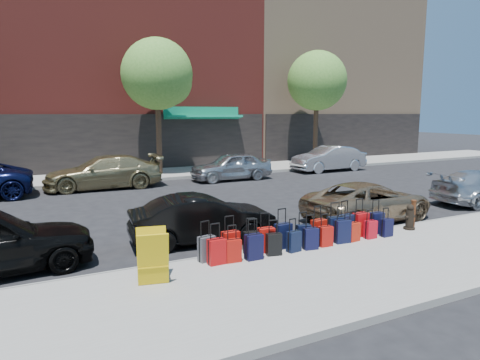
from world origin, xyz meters
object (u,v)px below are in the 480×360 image
tree_center (160,76)px  tree_right (319,82)px  car_far_2 (231,166)px  suitcase_front_5 (303,235)px  car_far_3 (329,159)px  car_near_2 (368,201)px  car_near_1 (203,219)px  display_rack (153,257)px  car_far_1 (104,172)px  bollard (413,213)px  fire_hydrant (410,218)px

tree_center → tree_right: (10.50, 0.00, 0.00)m
tree_center → car_far_2: bearing=-46.7°
suitcase_front_5 → car_far_3: size_ratio=0.19×
car_near_2 → car_far_2: (-0.33, 9.67, 0.10)m
tree_right → car_far_2: (-7.70, -2.97, -4.69)m
car_near_1 → car_far_3: bearing=-44.5°
car_far_3 → car_near_1: bearing=-51.2°
display_rack → car_far_1: size_ratio=0.20×
tree_right → bollard: tree_right is taller
tree_center → car_far_3: tree_center is taller
car_far_3 → car_far_1: bearing=-90.1°
car_near_2 → car_far_1: 12.04m
suitcase_front_5 → car_near_2: 4.08m
tree_right → car_near_2: size_ratio=1.61×
tree_center → car_far_1: 6.41m
tree_center → car_far_3: 10.91m
display_rack → car_far_2: (7.42, 12.01, 0.05)m
suitcase_front_5 → car_near_2: size_ratio=0.19×
car_near_2 → car_far_2: bearing=-2.2°
fire_hydrant → car_far_2: size_ratio=0.17×
car_far_2 → display_rack: bearing=-31.6°
fire_hydrant → car_near_2: car_near_2 is taller
tree_center → display_rack: size_ratio=6.88×
tree_right → bollard: (-7.23, -14.32, -4.84)m
car_far_1 → car_far_3: (13.11, 0.17, -0.00)m
tree_center → car_near_2: 13.87m
display_rack → car_far_1: car_far_1 is taller
car_far_1 → car_far_3: bearing=93.0°
tree_right → suitcase_front_5: size_ratio=8.48×
display_rack → car_far_2: bearing=70.0°
suitcase_front_5 → car_far_2: (3.39, 11.35, 0.31)m
suitcase_front_5 → car_far_2: size_ratio=0.20×
car_near_1 → car_far_2: 10.91m
tree_center → bollard: 15.46m
display_rack → car_near_2: car_near_2 is taller
car_near_1 → car_far_1: car_far_1 is taller
suitcase_front_5 → bollard: suitcase_front_5 is taller
fire_hydrant → car_far_1: (-6.58, 11.80, 0.28)m
car_near_2 → suitcase_front_5: bearing=110.1°
car_near_1 → car_far_2: size_ratio=0.92×
suitcase_front_5 → car_far_1: car_far_1 is taller
display_rack → car_far_3: size_ratio=0.23×
suitcase_front_5 → bollard: bearing=10.6°
fire_hydrant → car_far_2: car_far_2 is taller
tree_center → fire_hydrant: size_ratio=10.00×
car_near_2 → car_near_1: bearing=84.2°
bollard → car_near_2: bearing=94.8°
fire_hydrant → car_near_2: (0.10, 1.78, 0.14)m
suitcase_front_5 → car_far_1: size_ratio=0.16×
suitcase_front_5 → display_rack: (-4.03, -0.66, 0.25)m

